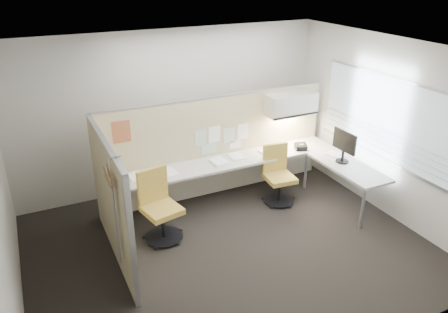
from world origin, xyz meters
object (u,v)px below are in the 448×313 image
chair_left (159,208)px  phone (301,147)px  monitor (344,145)px  desk (249,167)px  chair_right (278,176)px

chair_left → phone: chair_left is taller
monitor → phone: bearing=21.5°
phone → chair_left: bearing=-151.2°
desk → monitor: monitor is taller
chair_left → monitor: (3.10, -0.28, 0.55)m
desk → monitor: size_ratio=7.39×
phone → desk: bearing=-159.9°
monitor → phone: monitor is taller
chair_left → chair_right: 2.16m
desk → chair_left: chair_left is taller
desk → phone: size_ratio=15.30×
desk → chair_right: bearing=-32.3°
desk → chair_left: 1.79m
desk → phone: phone is taller
desk → phone: (1.05, 0.01, 0.18)m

